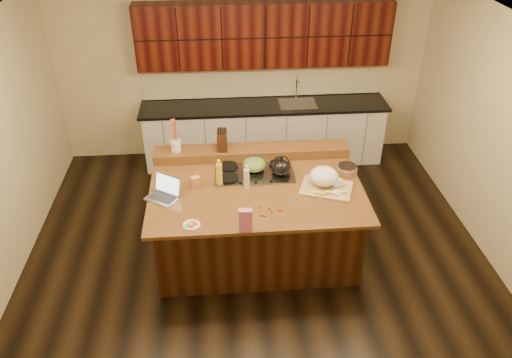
{
  "coord_description": "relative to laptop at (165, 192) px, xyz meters",
  "views": [
    {
      "loc": [
        -0.38,
        -4.65,
        4.05
      ],
      "look_at": [
        0.0,
        0.05,
        1.0
      ],
      "focal_mm": 35.0,
      "sensor_mm": 36.0,
      "label": 1
    }
  ],
  "objects": [
    {
      "name": "room",
      "position": [
        1.01,
        0.1,
        0.37
      ],
      "size": [
        5.52,
        5.02,
        2.72
      ],
      "color": "black",
      "rests_on": "ground"
    },
    {
      "name": "gumdrop_6",
      "position": [
        1.03,
        -0.44,
        -0.05
      ],
      "size": [
        0.02,
        0.02,
        0.02
      ],
      "primitive_type": "ellipsoid",
      "color": "red",
      "rests_on": "island"
    },
    {
      "name": "gumdrop_10",
      "position": [
        1.22,
        -0.36,
        -0.05
      ],
      "size": [
        0.02,
        0.02,
        0.02
      ],
      "primitive_type": "ellipsoid",
      "color": "red",
      "rests_on": "island"
    },
    {
      "name": "gumdrop_4",
      "position": [
        1.13,
        -0.38,
        -0.05
      ],
      "size": [
        0.02,
        0.02,
        0.02
      ],
      "primitive_type": "ellipsoid",
      "color": "red",
      "rests_on": "island"
    },
    {
      "name": "wooden_tray",
      "position": [
        1.77,
        0.05,
        0.04
      ],
      "size": [
        0.66,
        0.57,
        0.23
      ],
      "rotation": [
        0.0,
        0.0,
        -0.35
      ],
      "color": "tan",
      "rests_on": "island"
    },
    {
      "name": "gumdrop_5",
      "position": [
        0.86,
        -0.32,
        -0.05
      ],
      "size": [
        0.02,
        0.02,
        0.02
      ],
      "primitive_type": "ellipsoid",
      "color": "#198C26",
      "rests_on": "island"
    },
    {
      "name": "gumdrop_8",
      "position": [
        0.91,
        -0.32,
        -0.05
      ],
      "size": [
        0.02,
        0.02,
        0.02
      ],
      "primitive_type": "ellipsoid",
      "color": "red",
      "rests_on": "island"
    },
    {
      "name": "gumdrop_13",
      "position": [
        0.8,
        -0.47,
        -0.05
      ],
      "size": [
        0.02,
        0.02,
        0.02
      ],
      "primitive_type": "ellipsoid",
      "color": "#198C26",
      "rests_on": "island"
    },
    {
      "name": "pink_bag",
      "position": [
        0.84,
        -0.66,
        0.06
      ],
      "size": [
        0.14,
        0.08,
        0.25
      ],
      "primitive_type": "cube",
      "rotation": [
        0.0,
        0.0,
        -0.07
      ],
      "color": "pink",
      "rests_on": "island"
    },
    {
      "name": "utensil_crock",
      "position": [
        0.09,
        0.8,
        0.13
      ],
      "size": [
        0.15,
        0.15,
        0.14
      ],
      "primitive_type": "cylinder",
      "rotation": [
        0.0,
        0.0,
        -0.34
      ],
      "color": "white",
      "rests_on": "back_ledge"
    },
    {
      "name": "green_bowl",
      "position": [
        1.01,
        0.4,
        0.06
      ],
      "size": [
        0.35,
        0.35,
        0.15
      ],
      "primitive_type": "ellipsoid",
      "rotation": [
        0.0,
        0.0,
        -0.37
      ],
      "color": "#536F2C",
      "rests_on": "cooktop"
    },
    {
      "name": "gumdrop_14",
      "position": [
        1.11,
        -0.33,
        -0.05
      ],
      "size": [
        0.02,
        0.02,
        0.02
      ],
      "primitive_type": "ellipsoid",
      "color": "red",
      "rests_on": "island"
    },
    {
      "name": "ramekin_c",
      "position": [
        1.95,
        0.11,
        -0.04
      ],
      "size": [
        0.1,
        0.1,
        0.04
      ],
      "primitive_type": "cylinder",
      "rotation": [
        0.0,
        0.0,
        0.0
      ],
      "color": "white",
      "rests_on": "island"
    },
    {
      "name": "strainer_bowl",
      "position": [
        2.09,
        0.3,
        -0.02
      ],
      "size": [
        0.26,
        0.26,
        0.09
      ],
      "primitive_type": "cylinder",
      "rotation": [
        0.0,
        0.0,
        -0.08
      ],
      "color": "#996B3F",
      "rests_on": "island"
    },
    {
      "name": "kitchen_timer",
      "position": [
        1.4,
        -0.19,
        -0.03
      ],
      "size": [
        0.1,
        0.1,
        0.07
      ],
      "primitive_type": "cone",
      "rotation": [
        0.0,
        0.0,
        -0.38
      ],
      "color": "silver",
      "rests_on": "island"
    },
    {
      "name": "ramekin_b",
      "position": [
        1.9,
        0.03,
        -0.04
      ],
      "size": [
        0.13,
        0.13,
        0.04
      ],
      "primitive_type": "cylinder",
      "rotation": [
        0.0,
        0.0,
        0.41
      ],
      "color": "white",
      "rests_on": "island"
    },
    {
      "name": "gumdrop_9",
      "position": [
        0.88,
        -0.29,
        -0.05
      ],
      "size": [
        0.02,
        0.02,
        0.02
      ],
      "primitive_type": "ellipsoid",
      "color": "#198C26",
      "rests_on": "island"
    },
    {
      "name": "gumdrop_2",
      "position": [
        0.87,
        -0.35,
        -0.05
      ],
      "size": [
        0.02,
        0.02,
        0.02
      ],
      "primitive_type": "ellipsoid",
      "color": "red",
      "rests_on": "island"
    },
    {
      "name": "vinegar_bottle",
      "position": [
        0.9,
        0.09,
        0.06
      ],
      "size": [
        0.06,
        0.06,
        0.25
      ],
      "primitive_type": "cylinder",
      "rotation": [
        0.0,
        0.0,
        0.01
      ],
      "color": "silver",
      "rests_on": "island"
    },
    {
      "name": "knife_block",
      "position": [
        0.65,
        0.8,
        0.17
      ],
      "size": [
        0.13,
        0.2,
        0.24
      ],
      "primitive_type": "cube",
      "rotation": [
        0.0,
        0.0,
        -0.06
      ],
      "color": "black",
      "rests_on": "back_ledge"
    },
    {
      "name": "gumdrop_7",
      "position": [
        0.79,
        -0.33,
        -0.05
      ],
      "size": [
        0.02,
        0.02,
        0.02
      ],
      "primitive_type": "ellipsoid",
      "color": "#198C26",
      "rests_on": "island"
    },
    {
      "name": "gumdrop_0",
      "position": [
        1.23,
        -0.37,
        -0.05
      ],
      "size": [
        0.02,
        0.02,
        0.02
      ],
      "primitive_type": "ellipsoid",
      "color": "red",
      "rests_on": "island"
    },
    {
      "name": "gumdrop_11",
      "position": [
        1.06,
        -0.45,
        -0.05
      ],
      "size": [
        0.02,
        0.02,
        0.02
      ],
      "primitive_type": "ellipsoid",
      "color": "#198C26",
      "rests_on": "island"
    },
    {
      "name": "back_ledge",
      "position": [
        1.01,
        0.8,
        -0.0
      ],
      "size": [
        2.4,
        0.3,
        0.12
      ],
      "primitive_type": "cube",
      "color": "black",
      "rests_on": "island"
    },
    {
      "name": "laptop",
      "position": [
        0.0,
        0.0,
        0.0
      ],
      "size": [
        0.43,
        0.41,
        0.24
      ],
      "rotation": [
        0.0,
        0.0,
        -0.58
      ],
      "color": "#B7B7BC",
      "rests_on": "island"
    },
    {
      "name": "package_box",
      "position": [
        0.33,
        0.15,
        0.01
      ],
      "size": [
        0.11,
        0.09,
        0.14
      ],
      "primitive_type": "cube",
      "rotation": [
        0.0,
        0.0,
        0.29
      ],
      "color": "#C98746",
      "rests_on": "island"
    },
    {
      "name": "cooktop",
      "position": [
        1.01,
        0.4,
        -0.05
      ],
      "size": [
        0.92,
        0.52,
        0.05
      ],
      "color": "gray",
      "rests_on": "island"
    },
    {
      "name": "ramekin_a",
      "position": [
        1.87,
        -0.13,
        -0.04
      ],
      "size": [
        0.11,
        0.11,
        0.04
      ],
      "primitive_type": "cylinder",
      "rotation": [
        0.0,
        0.0,
        0.14
      ],
      "color": "white",
      "rests_on": "island"
    },
    {
      "name": "island",
      "position": [
        1.01,
        0.1,
        -0.52
      ],
      "size": [
        2.4,
        1.6,
        0.92
      ],
      "color": "black",
      "rests_on": "ground"
    },
    {
      "name": "gumdrop_12",
      "position": [
        1.01,
        -0.44,
        -0.05
      ],
      "size": [
        0.02,
        0.02,
        0.02
      ],
      "primitive_type": "ellipsoid",
      "color": "red",
      "rests_on": "island"
    },
    {
      "name": "oil_bottle",
      "position": [
        0.6,
        0.19,
        0.07
      ],
      "size": [
        0.07,
        0.07,
        0.27
      ],
      "primitive_type": "cylinder",
      "rotation": [
        0.0,
        0.0,
        -0.03
      ],
      "color": "yellow",
      "rests_on": "island"
    },
    {
      "name": "kettle",
      "position": [
        1.31,
        0.27,
        0.08
      ],
      "size": [
        0.25,
        0.25,
        0.19
      ],
      "primitive_type": "ellipsoid",
      "rotation": [
        0.0,
        0.0,
        -0.21
      ],
      "color": "black",
      "rests_on": "cooktop"
    },
    {
      "name": "candy_plate",
      "position": [
        0.3,
        -0.54,
        -0.06
      ],
      "size": [
        0.18,
        0.18,
        0.01
      ],
      "primitive_type": "cylinder",
      "rotation": [
        0.0,
        0.0,
        0.02
      ],
      "color": "white",
      "rests_on": "island"
    },
    {
      "name": "gumdrop_1",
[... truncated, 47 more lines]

